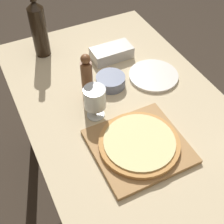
# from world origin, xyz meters

# --- Properties ---
(ground_plane) EXTENTS (12.00, 12.00, 0.00)m
(ground_plane) POSITION_xyz_m (0.00, 0.00, 0.00)
(ground_plane) COLOR #382D23
(dining_table) EXTENTS (0.83, 1.49, 0.77)m
(dining_table) POSITION_xyz_m (0.00, 0.00, 0.67)
(dining_table) COLOR #CCB78E
(dining_table) RESTS_ON ground_plane
(cutting_board) EXTENTS (0.34, 0.32, 0.02)m
(cutting_board) POSITION_xyz_m (-0.06, -0.14, 0.78)
(cutting_board) COLOR #A87A47
(cutting_board) RESTS_ON dining_table
(pizza) EXTENTS (0.30, 0.30, 0.02)m
(pizza) POSITION_xyz_m (-0.06, -0.14, 0.80)
(pizza) COLOR #C68947
(pizza) RESTS_ON cutting_board
(wine_bottle) EXTENTS (0.08, 0.08, 0.35)m
(wine_bottle) POSITION_xyz_m (-0.20, 0.58, 0.92)
(wine_bottle) COLOR black
(wine_bottle) RESTS_ON dining_table
(pepper_mill) EXTENTS (0.05, 0.05, 0.24)m
(pepper_mill) POSITION_xyz_m (-0.13, 0.17, 0.89)
(pepper_mill) COLOR brown
(pepper_mill) RESTS_ON dining_table
(wine_glass) EXTENTS (0.09, 0.09, 0.14)m
(wine_glass) POSITION_xyz_m (-0.13, 0.08, 0.87)
(wine_glass) COLOR silver
(wine_glass) RESTS_ON dining_table
(small_bowl) EXTENTS (0.13, 0.13, 0.05)m
(small_bowl) POSITION_xyz_m (0.00, 0.22, 0.80)
(small_bowl) COLOR slate
(small_bowl) RESTS_ON dining_table
(dinner_plate) EXTENTS (0.23, 0.23, 0.01)m
(dinner_plate) POSITION_xyz_m (0.20, 0.18, 0.78)
(dinner_plate) COLOR silver
(dinner_plate) RESTS_ON dining_table
(food_container) EXTENTS (0.20, 0.10, 0.06)m
(food_container) POSITION_xyz_m (0.09, 0.40, 0.80)
(food_container) COLOR #BCB7AD
(food_container) RESTS_ON dining_table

